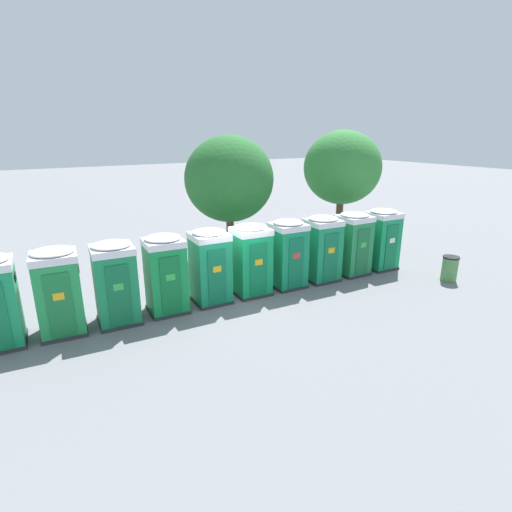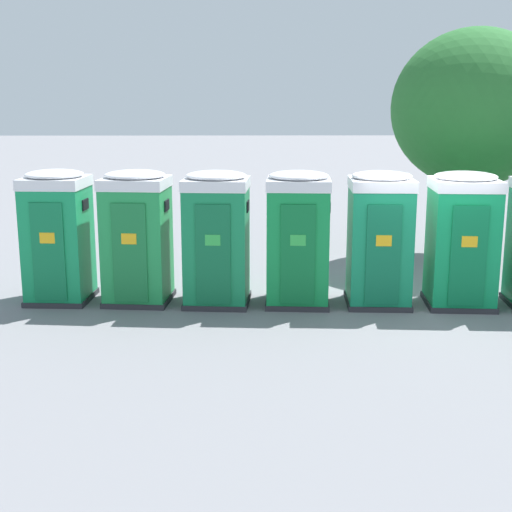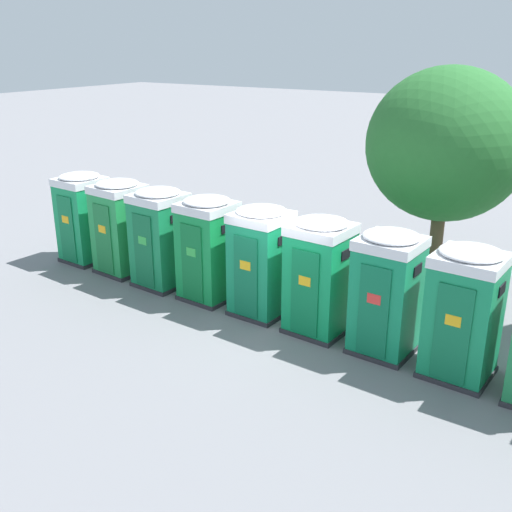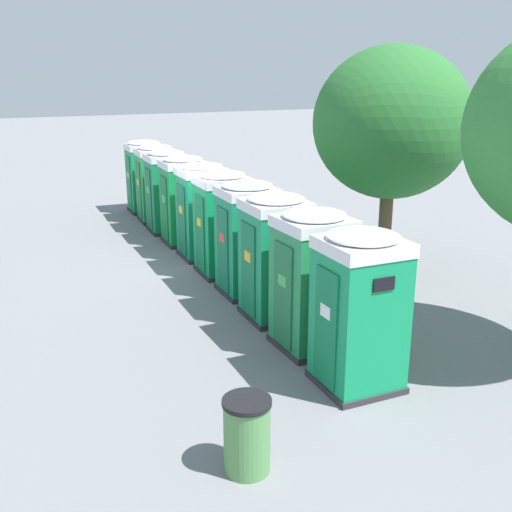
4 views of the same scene
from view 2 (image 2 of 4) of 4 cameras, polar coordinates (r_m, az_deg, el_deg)
ground_plane at (r=14.03m, az=12.74°, el=-3.73°), size 120.00×120.00×0.00m
portapotty_0 at (r=14.13m, az=-15.56°, el=1.59°), size 1.24×1.27×2.54m
portapotty_1 at (r=13.72m, az=-9.49°, el=1.57°), size 1.32×1.31×2.54m
portapotty_2 at (r=13.43m, az=-3.15°, el=1.48°), size 1.30×1.29×2.54m
portapotty_3 at (r=13.43m, az=3.38°, el=1.47°), size 1.28×1.28×2.54m
portapotty_4 at (r=13.57m, az=9.85°, el=1.42°), size 1.24×1.26×2.54m
portapotty_5 at (r=13.83m, az=16.15°, el=1.32°), size 1.31×1.28×2.54m
street_tree_0 at (r=17.76m, az=17.01°, el=11.20°), size 3.83×3.83×5.45m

